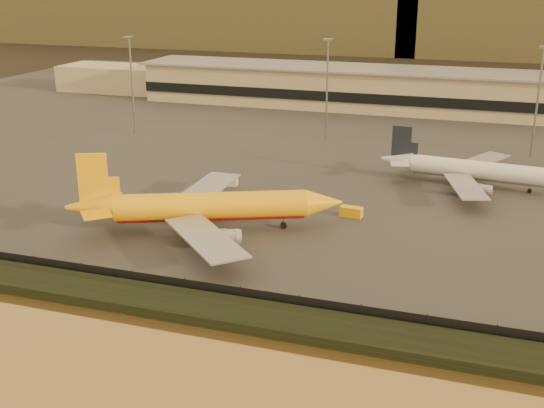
% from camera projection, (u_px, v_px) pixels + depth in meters
% --- Properties ---
extents(ground, '(900.00, 900.00, 0.00)m').
position_uv_depth(ground, '(259.00, 264.00, 101.81)').
color(ground, black).
rests_on(ground, ground).
extents(embankment, '(320.00, 7.00, 1.40)m').
position_uv_depth(embankment, '(215.00, 311.00, 86.33)').
color(embankment, black).
rests_on(embankment, ground).
extents(tarmac, '(320.00, 220.00, 0.20)m').
position_uv_depth(tarmac, '(374.00, 130.00, 187.02)').
color(tarmac, '#2D2D2D').
rests_on(tarmac, ground).
extents(perimeter_fence, '(300.00, 0.05, 2.20)m').
position_uv_depth(perimeter_fence, '(227.00, 293.00, 89.72)').
color(perimeter_fence, black).
rests_on(perimeter_fence, tarmac).
extents(terminal_building, '(202.00, 25.00, 12.60)m').
position_uv_depth(terminal_building, '(347.00, 88.00, 216.78)').
color(terminal_building, tan).
rests_on(terminal_building, tarmac).
extents(apron_light_masts, '(152.20, 12.20, 25.40)m').
position_uv_depth(apron_light_masts, '(426.00, 87.00, 159.52)').
color(apron_light_masts, slate).
rests_on(apron_light_masts, tarmac).
extents(dhl_cargo_jet, '(43.88, 41.54, 13.73)m').
position_uv_depth(dhl_cargo_jet, '(206.00, 207.00, 113.10)').
color(dhl_cargo_jet, '#E8AB0C').
rests_on(dhl_cargo_jet, tarmac).
extents(white_narrowbody_jet, '(38.41, 37.31, 11.03)m').
position_uv_depth(white_narrowbody_jet, '(474.00, 171.00, 136.76)').
color(white_narrowbody_jet, silver).
rests_on(white_narrowbody_jet, tarmac).
extents(gse_vehicle_yellow, '(4.13, 2.21, 1.78)m').
position_uv_depth(gse_vehicle_yellow, '(351.00, 212.00, 120.56)').
color(gse_vehicle_yellow, '#E8AB0C').
rests_on(gse_vehicle_yellow, tarmac).
extents(gse_vehicle_white, '(4.03, 2.21, 1.73)m').
position_uv_depth(gse_vehicle_white, '(228.00, 181.00, 138.14)').
color(gse_vehicle_white, silver).
rests_on(gse_vehicle_white, tarmac).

